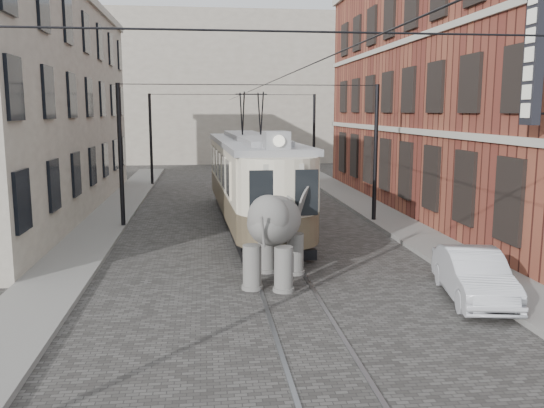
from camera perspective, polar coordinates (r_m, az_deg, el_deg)
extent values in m
plane|color=#484643|center=(18.87, 0.12, -5.71)|extent=(120.00, 120.00, 0.00)
cube|color=slate|center=(20.44, 17.12, -4.74)|extent=(2.00, 60.00, 0.15)
cube|color=slate|center=(19.21, -19.61, -5.76)|extent=(2.00, 60.00, 0.15)
cube|color=#5E271F|center=(30.17, 19.50, 10.86)|extent=(8.00, 26.00, 12.00)
cube|color=gray|center=(29.44, -24.50, 8.67)|extent=(7.00, 24.00, 10.00)
cube|color=gray|center=(58.18, -4.74, 11.28)|extent=(28.00, 10.00, 14.00)
imported|color=#B7B7BD|center=(15.88, 19.46, -6.69)|extent=(2.07, 4.12, 1.30)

